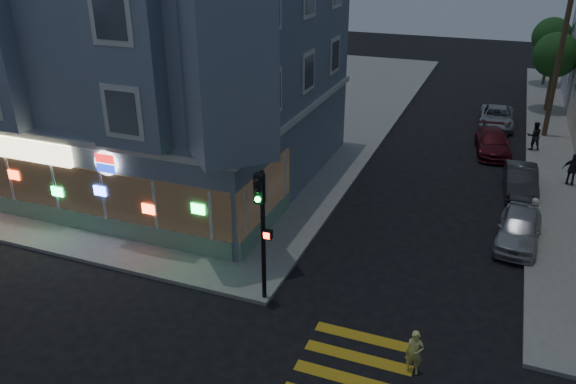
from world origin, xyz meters
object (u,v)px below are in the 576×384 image
Objects in this scene: street_tree_near at (556,55)px; pedestrian_a at (534,136)px; pedestrian_b at (573,170)px; parked_car_a at (519,228)px; utility_pole at (559,59)px; fire_hydrant at (534,206)px; street_tree_far at (552,37)px; parked_car_c at (493,143)px; parked_car_b at (521,180)px; running_child at (414,352)px; traffic_signal at (262,216)px; parked_car_d at (497,117)px.

street_tree_near reaches higher than pedestrian_a.
pedestrian_b is 0.40× the size of parked_car_a.
utility_pole is 10.74× the size of fire_hydrant.
street_tree_far is (0.00, 8.00, 0.00)m from street_tree_near.
parked_car_c is at bearing 105.13° from fire_hydrant.
parked_car_a is 2.64m from fire_hydrant.
parked_car_b is at bearing -95.62° from street_tree_near.
running_child is at bearing -105.72° from fire_hydrant.
fire_hydrant is (0.60, -2.63, -0.07)m from parked_car_b.
street_tree_far reaches higher than parked_car_b.
traffic_signal is (-7.88, -12.57, 2.62)m from parked_car_b.
street_tree_near is at bearing 65.37° from parked_car_c.
parked_car_a is 1.00× the size of parked_car_b.
parked_car_b is at bearing 69.67° from pedestrian_a.
pedestrian_a is 8.94m from fire_hydrant.
fire_hydrant is at bearing -93.37° from utility_pole.
running_child is at bearing -97.99° from street_tree_near.
pedestrian_a is (-0.70, -2.95, -3.83)m from utility_pole.
street_tree_far is 3.85× the size of running_child.
traffic_signal is at bearing 160.70° from running_child.
parked_car_c is at bearing 67.65° from traffic_signal.
parked_car_c is (-1.53, 10.45, -0.05)m from parked_car_a.
street_tree_far is 1.33× the size of parked_car_b.
parked_car_b is (-0.60, -6.30, -0.31)m from pedestrian_a.
street_tree_far is 23.52m from parked_car_b.
street_tree_far reaches higher than pedestrian_b.
parked_car_b is (-1.50, -15.25, -3.28)m from street_tree_near.
traffic_signal is (-7.88, -7.37, 2.59)m from parked_car_a.
parked_car_a is (-1.50, -20.45, -3.25)m from street_tree_near.
fire_hydrant is (3.22, 11.42, -0.10)m from running_child.
parked_car_d is (-2.18, 4.15, -0.34)m from pedestrian_a.
traffic_signal reaches higher than running_child.
traffic_signal is (-5.27, 1.49, 2.59)m from running_child.
parked_car_d is at bearing -122.72° from street_tree_near.
street_tree_near is 1.15× the size of traffic_signal.
running_child reaches higher than parked_car_b.
traffic_signal is (-10.18, -14.20, 2.33)m from pedestrian_b.
pedestrian_b is at bearing 51.61° from traffic_signal.
parked_car_c is (-2.83, -3.99, -4.17)m from utility_pole.
street_tree_far reaches higher than fire_hydrant.
fire_hydrant is at bearing 70.75° from running_child.
pedestrian_a is 0.36× the size of parked_car_d.
running_child is 0.34× the size of parked_car_b.
fire_hydrant is (8.48, 9.94, -2.68)m from traffic_signal.
running_child reaches higher than parked_car_a.
utility_pole is at bearing 76.93° from running_child.
utility_pole is at bearing -90.82° from street_tree_far.
utility_pole is 10.21m from parked_car_b.
parked_car_d is (-1.58, 15.65, -0.05)m from parked_car_a.
street_tree_far reaches higher than parked_car_d.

